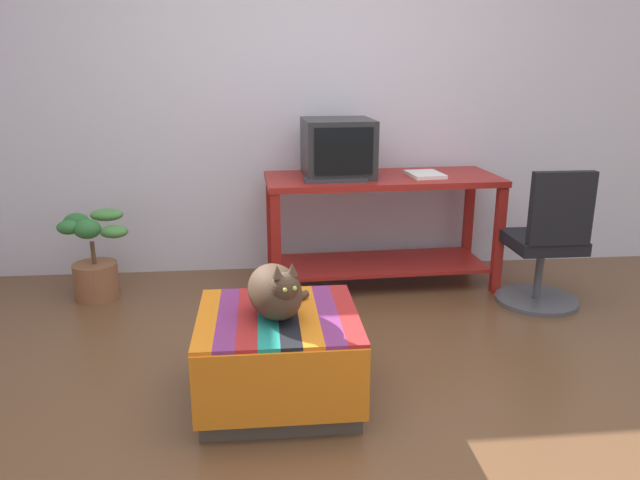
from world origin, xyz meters
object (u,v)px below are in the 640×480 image
book (425,174)px  cat (276,291)px  ottoman_with_blanket (279,357)px  keyboard (335,179)px  potted_plant (95,260)px  desk (381,211)px  tv_monitor (338,149)px  office_chair (546,248)px

book → cat: book is taller
ottoman_with_blanket → cat: (-0.01, -0.03, 0.33)m
keyboard → potted_plant: bearing=177.1°
desk → tv_monitor: (-0.30, 0.03, 0.43)m
cat → ottoman_with_blanket: bearing=59.3°
ottoman_with_blanket → desk: bearing=62.8°
desk → book: 0.38m
desk → cat: size_ratio=3.80×
ottoman_with_blanket → office_chair: bearing=29.4°
keyboard → cat: bearing=-107.7°
tv_monitor → office_chair: tv_monitor is taller
potted_plant → desk: bearing=2.4°
tv_monitor → ottoman_with_blanket: 1.72m
desk → book: (0.28, -0.04, 0.25)m
tv_monitor → potted_plant: size_ratio=0.86×
desk → cat: 1.68m
keyboard → ottoman_with_blanket: size_ratio=0.56×
office_chair → desk: bearing=-28.2°
book → ottoman_with_blanket: (-1.04, -1.43, -0.56)m
desk → tv_monitor: tv_monitor is taller
tv_monitor → potted_plant: bearing=-178.4°
keyboard → office_chair: 1.39m
desk → cat: desk is taller
desk → keyboard: size_ratio=3.95×
tv_monitor → book: size_ratio=1.81×
tv_monitor → ottoman_with_blanket: size_ratio=0.69×
book → ottoman_with_blanket: bearing=-131.4°
tv_monitor → book: 0.61m
cat → tv_monitor: bearing=54.2°
desk → ottoman_with_blanket: size_ratio=2.22×
cat → keyboard: bearing=53.5°
desk → ottoman_with_blanket: desk is taller
tv_monitor → office_chair: size_ratio=0.55×
ottoman_with_blanket → potted_plant: (-1.15, 1.38, 0.05)m
potted_plant → tv_monitor: bearing=3.8°
keyboard → potted_plant: size_ratio=0.70×
tv_monitor → potted_plant: 1.75m
book → potted_plant: 2.25m
desk → office_chair: 1.08m
ottoman_with_blanket → cat: 0.34m
ottoman_with_blanket → office_chair: 1.96m
cat → office_chair: 1.98m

